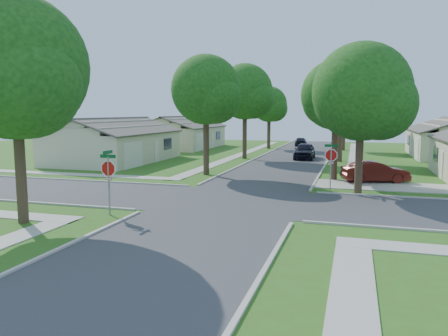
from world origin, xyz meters
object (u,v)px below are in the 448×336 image
house_nw_near (115,146)px  car_driveway (375,172)px  house_nw_far (182,136)px  car_curb_west (301,142)px  tree_w_far (269,106)px  tree_sw_corner (16,74)px  car_curb_east (305,151)px  tree_e_near (337,98)px  tree_e_mid (342,96)px  tree_ne_corner (363,96)px  tree_e_far (345,102)px  stop_sign_ne (331,157)px  tree_w_mid (245,94)px  tree_w_near (207,93)px  stop_sign_sw (108,171)px

house_nw_near → car_driveway: 24.25m
house_nw_far → car_curb_west: (14.79, 7.48, -0.93)m
tree_w_far → tree_sw_corner: (-2.78, -41.00, 0.76)m
car_curb_east → car_driveway: bearing=-66.4°
tree_e_near → tree_e_mid: tree_e_mid is taller
tree_ne_corner → car_curb_west: (-7.56, 35.27, -5.00)m
tree_sw_corner → car_driveway: 22.31m
tree_e_far → tree_ne_corner: tree_e_far is taller
house_nw_near → house_nw_far: same height
stop_sign_ne → tree_e_mid: (0.06, 16.31, 4.22)m
tree_e_mid → tree_e_far: size_ratio=1.06×
tree_w_mid → car_curb_east: 8.28m
tree_sw_corner → tree_e_far: bearing=73.4°
tree_w_mid → house_nw_far: 16.56m
tree_w_near → house_nw_far: (-11.35, 22.99, -4.60)m
stop_sign_ne → tree_w_far: size_ratio=0.37×
tree_w_far → car_curb_east: bearing=-63.0°
tree_w_far → tree_ne_corner: (11.01, -29.80, 0.09)m
stop_sign_ne → tree_e_near: (0.05, 4.31, 3.61)m
stop_sign_sw → tree_w_mid: (0.06, 25.71, 4.46)m
tree_sw_corner → car_curb_east: 31.23m
house_nw_near → tree_ne_corner: bearing=-25.8°
house_nw_near → car_curb_west: size_ratio=3.35×
tree_w_near → house_nw_near: 13.63m
house_nw_near → car_curb_west: (14.79, 24.48, -0.93)m
tree_e_near → tree_e_mid: 12.02m
house_nw_near → stop_sign_sw: bearing=-60.2°
tree_e_far → tree_w_mid: size_ratio=0.91×
stop_sign_ne → house_nw_far: 34.26m
stop_sign_ne → tree_sw_corner: size_ratio=0.31×
tree_sw_corner → tree_w_far: bearing=86.1°
car_curb_east → tree_e_mid: bearing=-23.7°
tree_sw_corner → tree_w_near: bearing=80.1°
house_nw_far → car_curb_west: 16.60m
tree_w_mid → tree_w_far: (-0.01, 13.00, -0.98)m
tree_ne_corner → house_nw_far: size_ratio=0.64×
tree_sw_corner → tree_ne_corner: bearing=39.1°
car_curb_west → tree_sw_corner: bearing=75.4°
tree_ne_corner → car_curb_east: tree_ne_corner is taller
tree_w_far → tree_ne_corner: bearing=-69.7°
tree_sw_corner → house_nw_near: size_ratio=0.70×
house_nw_far → tree_e_far: bearing=5.5°
tree_e_mid → tree_w_near: bearing=-128.1°
tree_w_mid → car_curb_east: size_ratio=1.99×
stop_sign_ne → house_nw_far: bearing=127.2°
tree_w_near → tree_w_far: (-0.01, 25.00, -0.61)m
tree_e_far → house_nw_near: size_ratio=0.64×
tree_ne_corner → car_curb_east: size_ratio=1.80×
tree_e_near → tree_sw_corner: 20.12m
stop_sign_sw → stop_sign_ne: size_ratio=1.00×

